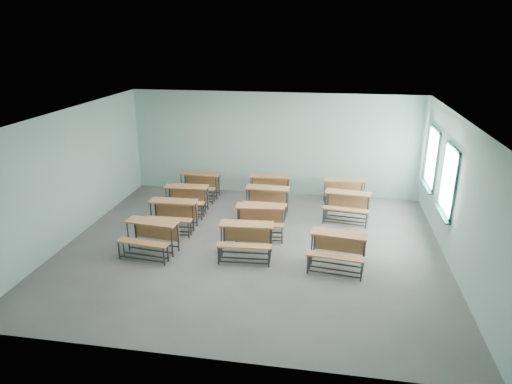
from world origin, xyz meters
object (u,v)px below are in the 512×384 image
at_px(desk_unit_r2c0, 186,196).
at_px(desk_unit_r3c0, 199,182).
at_px(desk_unit_r1c0, 172,211).
at_px(desk_unit_r3c2, 345,188).
at_px(desk_unit_r2c1, 267,197).
at_px(desk_unit_r3c1, 270,184).
at_px(desk_unit_r2c2, 347,202).
at_px(desk_unit_r1c1, 260,216).
at_px(desk_unit_r0c0, 150,233).
at_px(desk_unit_r0c2, 338,246).
at_px(desk_unit_r0c1, 246,235).

distance_m(desk_unit_r2c0, desk_unit_r3c0, 1.25).
height_order(desk_unit_r1c0, desk_unit_r3c2, same).
distance_m(desk_unit_r2c1, desk_unit_r3c1, 1.11).
bearing_deg(desk_unit_r2c2, desk_unit_r1c1, -140.30).
xyz_separation_m(desk_unit_r0c0, desk_unit_r2c0, (0.03, 2.57, 0.00)).
height_order(desk_unit_r2c1, desk_unit_r3c2, same).
xyz_separation_m(desk_unit_r0c0, desk_unit_r0c2, (4.29, 0.05, 0.00)).
distance_m(desk_unit_r0c1, desk_unit_r2c1, 2.61).
distance_m(desk_unit_r0c1, desk_unit_r3c0, 4.20).
bearing_deg(desk_unit_r0c0, desk_unit_r3c2, 47.80).
relative_size(desk_unit_r0c2, desk_unit_r2c1, 1.07).
height_order(desk_unit_r0c0, desk_unit_r3c2, same).
distance_m(desk_unit_r2c0, desk_unit_r2c1, 2.30).
bearing_deg(desk_unit_r0c1, desk_unit_r3c2, 54.86).
xyz_separation_m(desk_unit_r3c0, desk_unit_r3c2, (4.45, 0.13, 0.00)).
distance_m(desk_unit_r2c2, desk_unit_r3c2, 1.14).
relative_size(desk_unit_r2c0, desk_unit_r2c2, 0.96).
distance_m(desk_unit_r0c1, desk_unit_r3c1, 3.72).
bearing_deg(desk_unit_r1c1, desk_unit_r2c2, 27.20).
relative_size(desk_unit_r0c0, desk_unit_r2c2, 0.99).
xyz_separation_m(desk_unit_r0c0, desk_unit_r2c1, (2.32, 2.83, 0.00)).
distance_m(desk_unit_r0c0, desk_unit_r1c0, 1.38).
xyz_separation_m(desk_unit_r1c0, desk_unit_r3c0, (0.01, 2.44, 0.00)).
height_order(desk_unit_r2c0, desk_unit_r3c0, same).
bearing_deg(desk_unit_r1c1, desk_unit_r0c2, -40.55).
height_order(desk_unit_r1c0, desk_unit_r3c1, same).
distance_m(desk_unit_r2c0, desk_unit_r3c2, 4.68).
bearing_deg(desk_unit_r3c2, desk_unit_r1c0, -157.62).
xyz_separation_m(desk_unit_r0c0, desk_unit_r3c1, (2.24, 3.95, 0.00)).
bearing_deg(desk_unit_r0c2, desk_unit_r2c2, 92.30).
bearing_deg(desk_unit_r2c2, desk_unit_r1c0, -155.30).
bearing_deg(desk_unit_r2c1, desk_unit_r3c1, 94.83).
relative_size(desk_unit_r0c1, desk_unit_r3c2, 0.96).
bearing_deg(desk_unit_r1c1, desk_unit_r2c0, 148.13).
distance_m(desk_unit_r0c2, desk_unit_r1c1, 2.37).
bearing_deg(desk_unit_r2c1, desk_unit_r0c1, -91.29).
bearing_deg(desk_unit_r0c0, desk_unit_r2c0, 95.90).
distance_m(desk_unit_r0c0, desk_unit_r2c1, 3.66).
bearing_deg(desk_unit_r2c1, desk_unit_r3c2, 28.01).
xyz_separation_m(desk_unit_r0c2, desk_unit_r2c1, (-1.98, 2.79, 0.00)).
height_order(desk_unit_r0c0, desk_unit_r3c1, same).
relative_size(desk_unit_r1c0, desk_unit_r3c2, 0.94).
relative_size(desk_unit_r0c2, desk_unit_r1c0, 1.06).
height_order(desk_unit_r1c1, desk_unit_r3c0, same).
bearing_deg(desk_unit_r1c0, desk_unit_r3c1, 48.25).
distance_m(desk_unit_r1c0, desk_unit_r2c2, 4.72).
xyz_separation_m(desk_unit_r1c0, desk_unit_r3c2, (4.45, 2.57, 0.00)).
bearing_deg(desk_unit_r0c1, desk_unit_r3c1, 86.01).
relative_size(desk_unit_r3c1, desk_unit_r3c2, 0.96).
xyz_separation_m(desk_unit_r1c0, desk_unit_r1c1, (2.31, 0.03, 0.00)).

